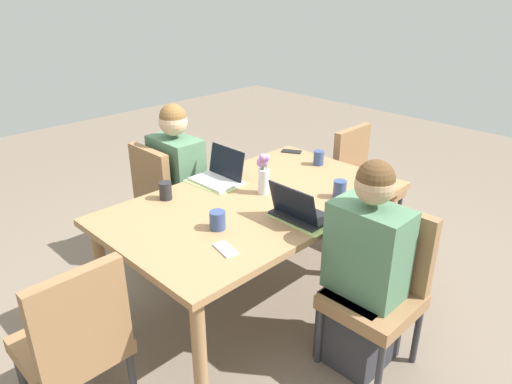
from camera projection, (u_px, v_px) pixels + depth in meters
The scene contains 19 objects.
ground_plane at pixel (256, 300), 3.18m from camera, with size 10.00×10.00×0.00m, color #756656.
dining_table at pixel (256, 211), 2.90m from camera, with size 1.82×1.07×0.75m.
chair_far_left_near at pixel (381, 282), 2.51m from camera, with size 0.44×0.44×0.90m.
person_far_left_near at pixel (364, 279), 2.49m from camera, with size 0.36×0.40×1.19m.
chair_near_left_mid at pixel (166, 197), 3.50m from camera, with size 0.44×0.44×0.90m.
person_near_left_mid at pixel (178, 193), 3.50m from camera, with size 0.36×0.40×1.19m.
chair_head_left_left_far at pixel (361, 179), 3.81m from camera, with size 0.44×0.44×0.90m.
chair_head_right_right_near at pixel (75, 338), 2.12m from camera, with size 0.44×0.44×0.90m.
flower_vase at pixel (263, 172), 2.90m from camera, with size 0.08×0.09×0.26m.
placemat_far_left_near at pixel (305, 218), 2.64m from camera, with size 0.36×0.26×0.00m, color #9EBC66.
placemat_near_left_mid at pixel (216, 182), 3.12m from camera, with size 0.36×0.26×0.00m, color #9EBC66.
laptop_near_left_mid at pixel (220, 175), 3.11m from camera, with size 0.22×0.32×0.21m.
laptop_far_left_near at pixel (299, 212), 2.62m from camera, with size 0.22×0.32×0.21m.
coffee_mug_near_left at pixel (319, 158), 3.39m from camera, with size 0.08×0.08×0.10m, color #33477A.
coffee_mug_near_right at pixel (340, 189), 2.88m from camera, with size 0.08×0.08×0.11m, color #33477A.
coffee_mug_centre_left at pixel (218, 220), 2.52m from camera, with size 0.09×0.09×0.10m, color #33477A.
coffee_mug_centre_right at pixel (166, 191), 2.86m from camera, with size 0.08×0.08×0.11m, color #232328.
phone_black at pixel (292, 151), 3.66m from camera, with size 0.15×0.07×0.01m, color black.
phone_silver at pixel (225, 249), 2.34m from camera, with size 0.15×0.07×0.01m, color silver.
Camera 1 is at (1.83, 1.84, 1.97)m, focal length 33.11 mm.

